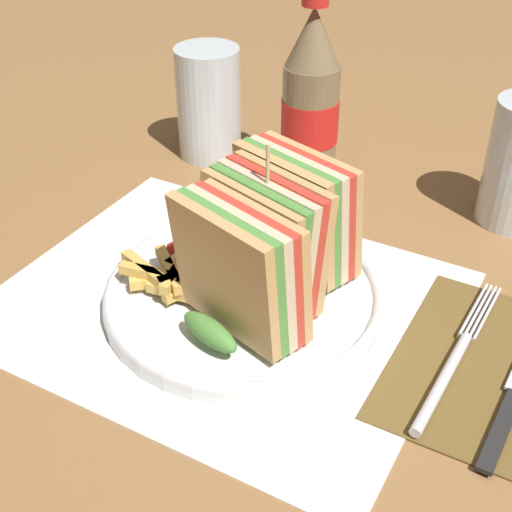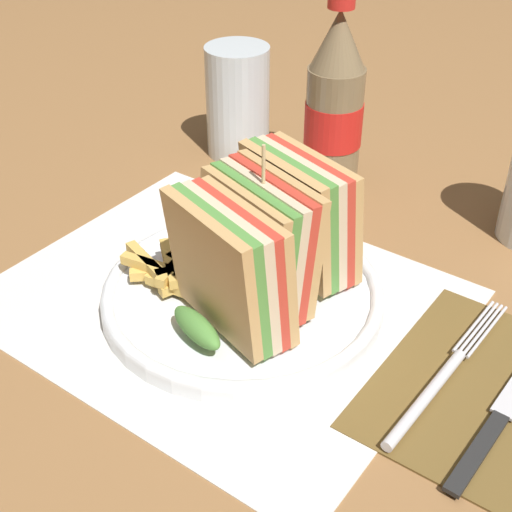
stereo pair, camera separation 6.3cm
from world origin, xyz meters
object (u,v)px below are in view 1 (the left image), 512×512
Objects in this scene: plate_main at (245,295)px; coke_bottle_near at (310,103)px; fork at (451,366)px; glass_far at (209,110)px; club_sandwich at (267,242)px.

plate_main is 0.25m from coke_bottle_near.
fork is 0.91× the size of coke_bottle_near.
plate_main reaches higher than fork.
glass_far is at bearing 178.42° from coke_bottle_near.
club_sandwich reaches higher than glass_far.
fork is at bearing 0.14° from club_sandwich.
coke_bottle_near is 1.67× the size of glass_far.
plate_main is at bearing -77.76° from coke_bottle_near.
coke_bottle_near is at bearing 107.14° from club_sandwich.
club_sandwich reaches higher than plate_main.
fork is at bearing 0.87° from plate_main.
glass_far reaches higher than fork.
coke_bottle_near is 0.14m from glass_far.
plate_main is 0.30m from glass_far.
club_sandwich is at bearing -72.86° from coke_bottle_near.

